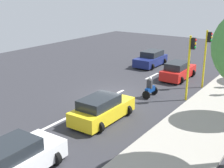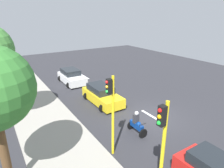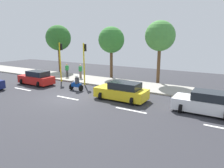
# 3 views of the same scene
# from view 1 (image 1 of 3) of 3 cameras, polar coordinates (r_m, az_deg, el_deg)

# --- Properties ---
(ground_plane) EXTENTS (40.00, 60.00, 0.10)m
(ground_plane) POSITION_cam_1_polar(r_m,az_deg,el_deg) (21.97, 0.51, -2.14)
(ground_plane) COLOR #2D2D33
(sidewalk) EXTENTS (4.00, 60.00, 0.15)m
(sidewalk) POSITION_cam_1_polar(r_m,az_deg,el_deg) (19.17, 18.20, -5.67)
(sidewalk) COLOR #9E998E
(sidewalk) RESTS_ON ground
(lane_stripe_north) EXTENTS (0.20, 2.40, 0.01)m
(lane_stripe_north) POSITION_cam_1_polar(r_m,az_deg,el_deg) (17.66, -10.56, -7.32)
(lane_stripe_north) COLOR white
(lane_stripe_north) RESTS_ON ground
(lane_stripe_mid) EXTENTS (0.20, 2.40, 0.01)m
(lane_stripe_mid) POSITION_cam_1_polar(r_m,az_deg,el_deg) (21.95, 0.51, -2.00)
(lane_stripe_mid) COLOR white
(lane_stripe_mid) RESTS_ON ground
(lane_stripe_south) EXTENTS (0.20, 2.40, 0.01)m
(lane_stripe_south) POSITION_cam_1_polar(r_m,az_deg,el_deg) (26.90, 7.69, 1.52)
(lane_stripe_south) COLOR white
(lane_stripe_south) RESTS_ON ground
(lane_stripe_far_south) EXTENTS (0.20, 2.40, 0.01)m
(lane_stripe_far_south) POSITION_cam_1_polar(r_m,az_deg,el_deg) (32.21, 12.59, 3.91)
(lane_stripe_far_south) COLOR white
(lane_stripe_far_south) RESTS_ON ground
(car_red) EXTENTS (2.13, 4.09, 1.52)m
(car_red) POSITION_cam_1_polar(r_m,az_deg,el_deg) (26.28, 12.53, 2.47)
(car_red) COLOR red
(car_red) RESTS_ON ground
(car_white) EXTENTS (2.31, 4.13, 1.52)m
(car_white) POSITION_cam_1_polar(r_m,az_deg,el_deg) (13.22, -18.11, -13.50)
(car_white) COLOR white
(car_white) RESTS_ON ground
(car_dark_blue) EXTENTS (2.25, 4.15, 1.52)m
(car_dark_blue) POSITION_cam_1_polar(r_m,az_deg,el_deg) (30.46, 7.46, 4.78)
(car_dark_blue) COLOR navy
(car_dark_blue) RESTS_ON ground
(car_yellow_cab) EXTENTS (2.23, 4.35, 1.52)m
(car_yellow_cab) POSITION_cam_1_polar(r_m,az_deg,el_deg) (17.42, -1.94, -4.84)
(car_yellow_cab) COLOR yellow
(car_yellow_cab) RESTS_ON ground
(motorcycle) EXTENTS (0.60, 1.30, 1.53)m
(motorcycle) POSITION_cam_1_polar(r_m,az_deg,el_deg) (21.44, 7.33, -0.83)
(motorcycle) COLOR black
(motorcycle) RESTS_ON ground
(traffic_light_corner) EXTENTS (0.49, 0.24, 4.50)m
(traffic_light_corner) POSITION_cam_1_polar(r_m,az_deg,el_deg) (23.89, 17.69, 6.05)
(traffic_light_corner) COLOR yellow
(traffic_light_corner) RESTS_ON ground
(traffic_light_midblock) EXTENTS (0.49, 0.24, 4.50)m
(traffic_light_midblock) POSITION_cam_1_polar(r_m,az_deg,el_deg) (20.66, 14.77, 4.61)
(traffic_light_midblock) COLOR yellow
(traffic_light_midblock) RESTS_ON ground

